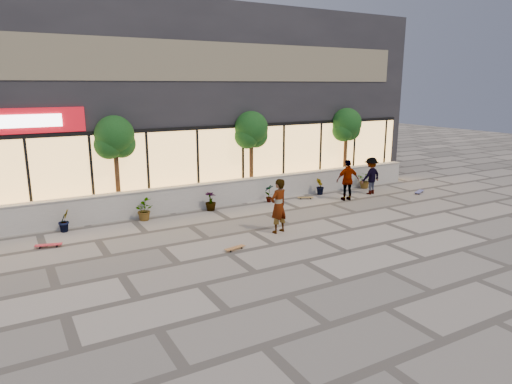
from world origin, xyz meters
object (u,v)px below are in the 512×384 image
skater_right_far (371,176)px  tree_midwest (115,140)px  skateboard_center (235,248)px  tree_mideast (251,132)px  tree_east (346,127)px  skateboard_right_far (419,192)px  skater_right_near (348,180)px  skater_center (279,206)px  skateboard_left (48,245)px  skateboard_right_near (305,197)px

skater_right_far → tree_midwest: bearing=-18.3°
skateboard_center → tree_mideast: bearing=45.6°
tree_east → skateboard_right_far: 4.78m
tree_midwest → skater_right_near: tree_midwest is taller
tree_east → skater_center: bearing=-145.0°
tree_midwest → tree_mideast: (6.00, 0.00, 0.00)m
skater_center → skateboard_left: skater_center is taller
tree_mideast → skateboard_right_far: bearing=-24.6°
tree_mideast → tree_east: same height
tree_east → skater_center: tree_east is taller
skateboard_center → skateboard_right_far: bearing=1.5°
skater_right_near → tree_east: bearing=-114.7°
skateboard_center → skateboard_right_near: same height
tree_mideast → skateboard_right_far: tree_mideast is taller
skater_center → skateboard_right_far: 9.20m
tree_east → skateboard_right_far: (1.80, -3.35, -2.90)m
skateboard_right_near → skateboard_center: bearing=-115.7°
skater_right_far → skateboard_right_far: (2.11, -1.09, -0.79)m
skater_right_far → skateboard_right_far: 2.50m
skater_center → skater_right_near: (5.12, 2.36, -0.04)m
tree_midwest → skater_right_far: size_ratio=2.25×
tree_midwest → tree_east: bearing=0.0°
skater_right_near → skateboard_center: bearing=37.0°
tree_mideast → skater_right_far: tree_mideast is taller
skater_right_near → skateboard_center: skater_right_near is taller
tree_mideast → tree_east: size_ratio=1.00×
skateboard_center → skateboard_left: 5.95m
skater_center → skater_right_near: 5.63m
skater_right_far → skateboard_left: (-14.07, -0.47, -0.79)m
tree_midwest → skateboard_center: tree_midwest is taller
skater_right_near → skateboard_right_near: skater_right_near is taller
tree_east → skateboard_right_near: 4.87m
skateboard_right_far → tree_mideast: bearing=129.7°
skater_center → skater_right_far: skater_center is taller
tree_east → skateboard_right_near: (-3.57, -1.58, -2.91)m
skater_center → skateboard_right_far: bearing=176.1°
skater_right_far → skateboard_center: bearing=14.9°
tree_mideast → skater_right_far: (5.19, -2.26, -2.11)m
tree_midwest → skater_right_far: 11.61m
skater_right_near → skateboard_left: skater_right_near is taller
skateboard_center → tree_east: bearing=20.9°
skateboard_left → skater_right_far: bearing=16.2°
tree_mideast → skateboard_center: size_ratio=5.30×
tree_midwest → tree_mideast: bearing=0.0°
tree_midwest → skater_center: (4.30, -5.03, -2.03)m
tree_mideast → skater_right_near: tree_mideast is taller
skater_center → tree_east: bearing=-159.6°
tree_mideast → skater_right_far: size_ratio=2.25×
skateboard_left → skateboard_right_far: (16.19, -0.62, 0.00)m
skateboard_right_near → skater_center: bearing=-108.8°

